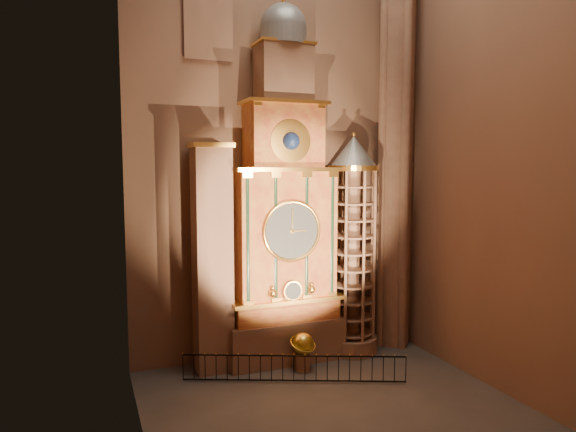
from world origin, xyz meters
name	(u,v)px	position (x,y,z in m)	size (l,w,h in m)	color
floor	(330,404)	(0.00, 0.00, 0.00)	(14.00, 14.00, 0.00)	#383330
wall_back	(276,128)	(0.00, 6.00, 11.00)	(22.00, 22.00, 0.00)	#876348
wall_left	(135,109)	(-7.00, 0.00, 11.00)	(22.00, 22.00, 0.00)	#876348
wall_right	(483,123)	(7.00, 0.00, 11.00)	(22.00, 22.00, 0.00)	#876348
astronomical_clock	(284,220)	(0.00, 4.96, 6.68)	(5.60, 2.41, 16.70)	#8C634C
portrait_tower	(212,258)	(-3.40, 4.98, 5.15)	(1.80, 1.60, 10.20)	#8C634C
stair_turret	(352,247)	(3.50, 4.70, 5.27)	(2.50, 2.50, 10.80)	#8C634C
gothic_pier	(397,130)	(6.10, 5.00, 11.00)	(2.04, 2.04, 22.00)	#8C634C
stained_glass_window	(208,0)	(-3.20, 5.92, 16.50)	(2.20, 0.14, 5.20)	navy
celestial_globe	(303,348)	(0.31, 3.39, 1.04)	(1.52, 1.48, 1.74)	#8C634C
iron_railing	(294,369)	(-0.57, 2.33, 0.63)	(8.73, 3.79, 1.15)	black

